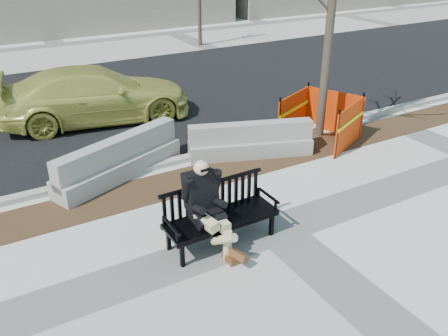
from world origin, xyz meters
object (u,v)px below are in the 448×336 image
at_px(bench, 221,242).
at_px(jersey_barrier_right, 250,155).
at_px(seated_man, 206,245).
at_px(sedan, 99,120).
at_px(tree_fence, 319,141).
at_px(jersey_barrier_left, 121,176).

xyz_separation_m(bench, jersey_barrier_right, (2.45, 2.85, 0.00)).
height_order(seated_man, jersey_barrier_right, seated_man).
height_order(bench, sedan, sedan).
bearing_deg(bench, sedan, 90.42).
relative_size(bench, jersey_barrier_right, 0.68).
distance_m(bench, tree_fence, 5.31).
xyz_separation_m(tree_fence, jersey_barrier_right, (-2.10, 0.13, 0.00)).
height_order(seated_man, tree_fence, tree_fence).
bearing_deg(jersey_barrier_left, sedan, 58.85).
distance_m(jersey_barrier_left, jersey_barrier_right, 3.24).
bearing_deg(tree_fence, seated_man, -151.07).
xyz_separation_m(jersey_barrier_left, jersey_barrier_right, (3.20, -0.54, 0.00)).
distance_m(seated_man, jersey_barrier_right, 3.91).
distance_m(seated_man, sedan, 7.13).
bearing_deg(seated_man, jersey_barrier_right, 44.91).
bearing_deg(jersey_barrier_right, bench, -111.12).
bearing_deg(sedan, jersey_barrier_left, 179.74).
distance_m(bench, sedan, 7.19).
relative_size(sedan, jersey_barrier_left, 1.65).
height_order(bench, seated_man, seated_man).
relative_size(bench, jersey_barrier_left, 0.63).
xyz_separation_m(tree_fence, sedan, (-4.70, 4.46, 0.00)).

